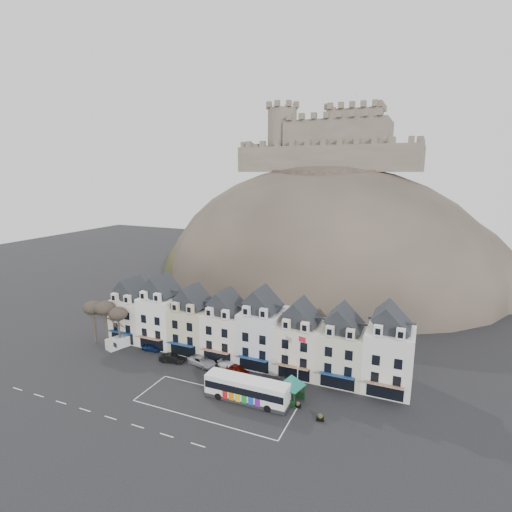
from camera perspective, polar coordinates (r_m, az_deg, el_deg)
The scene contains 21 objects.
ground at distance 59.92m, azimuth -8.45°, elevation -20.39°, with size 300.00×300.00×0.00m, color black.
coach_bay_markings at distance 59.93m, azimuth -6.04°, elevation -20.31°, with size 22.00×7.50×0.01m, color silver.
townhouse_terrace at distance 69.93m, azimuth -1.45°, elevation -10.46°, with size 54.40×9.35×11.80m.
castle_hill at distance 118.95m, azimuth 9.91°, elevation -3.80°, with size 100.00×76.00×68.00m.
castle at distance 121.90m, azimuth 11.06°, elevation 15.57°, with size 50.20×22.20×22.00m.
tree_left_far at distance 81.50m, azimuth -22.26°, elevation -6.88°, with size 3.61×3.61×8.24m.
tree_left_mid at distance 79.35m, azimuth -20.75°, elevation -7.01°, with size 3.78×3.78×8.64m.
tree_left_near at distance 77.57m, azimuth -19.10°, elevation -7.85°, with size 3.43×3.43×7.84m.
bus at distance 59.36m, azimuth -1.32°, elevation -18.44°, with size 12.21×2.92×3.44m.
bus_shelter at distance 58.92m, azimuth 5.08°, elevation -17.31°, with size 6.27×6.27×4.09m.
red_buoy at distance 60.45m, azimuth 3.44°, elevation -18.90°, with size 1.51×1.51×1.86m.
flagpole at distance 60.35m, azimuth 6.10°, elevation -14.44°, with size 1.27×0.43×9.06m.
white_van at distance 79.80m, azimuth -19.02°, elevation -11.57°, with size 3.17×4.76×2.00m.
planter_west at distance 56.85m, azimuth 9.15°, elevation -21.80°, with size 1.06×0.69×0.98m.
planter_east at distance 59.07m, azimuth 5.97°, elevation -20.34°, with size 0.92×0.62×0.89m.
car_navy at distance 76.81m, azimuth -14.69°, elevation -12.54°, with size 1.47×3.65×1.24m, color #0C1C40.
car_black at distance 71.82m, azimuth -11.90°, elevation -14.11°, with size 1.50×4.30×1.42m, color black.
car_silver at distance 70.04m, azimuth -7.75°, elevation -14.64°, with size 2.40×5.12×1.45m, color #B9BBC2.
car_white at distance 68.27m, azimuth -3.82°, elevation -15.39°, with size 1.73×4.25×1.23m, color white.
car_maroon at distance 66.93m, azimuth -2.63°, elevation -15.90°, with size 1.63×4.05×1.38m, color #4D0B04.
car_charcoal at distance 63.20m, azimuth 4.49°, elevation -17.69°, with size 1.53×4.38×1.44m, color black.
Camera 1 is at (27.55, -42.63, 31.83)m, focal length 28.00 mm.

